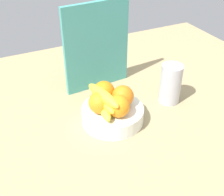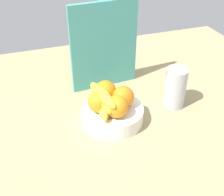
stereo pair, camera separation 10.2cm
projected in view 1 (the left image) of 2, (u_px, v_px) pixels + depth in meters
The scene contains 9 objects.
ground_plane at pixel (106, 126), 108.19cm from camera, with size 180.00×140.00×3.00cm, color #9F8A60.
fruit_bowl at pixel (112, 114), 107.03cm from camera, with size 22.18×22.18×5.66cm, color white.
orange_front_left at pixel (123, 97), 104.02cm from camera, with size 7.78×7.78×7.78cm, color orange.
orange_front_right at pixel (104, 92), 106.77cm from camera, with size 7.78×7.78×7.78cm, color orange.
orange_center at pixel (100, 103), 100.99cm from camera, with size 7.78×7.78×7.78cm, color orange.
orange_back_left at pixel (118, 106), 99.39cm from camera, with size 7.78×7.78×7.78cm, color orange.
banana_bunch at pixel (104, 101), 101.51cm from camera, with size 7.99×18.25×8.40cm.
cutting_board at pixel (97, 47), 118.19cm from camera, with size 28.00×1.80×36.00cm, color teal.
thermos_tumbler at pixel (171, 84), 114.30cm from camera, with size 8.22×8.22×15.76cm, color #B0B1BA.
Camera 1 is at (-34.59, -76.09, 67.97)cm, focal length 47.64 mm.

